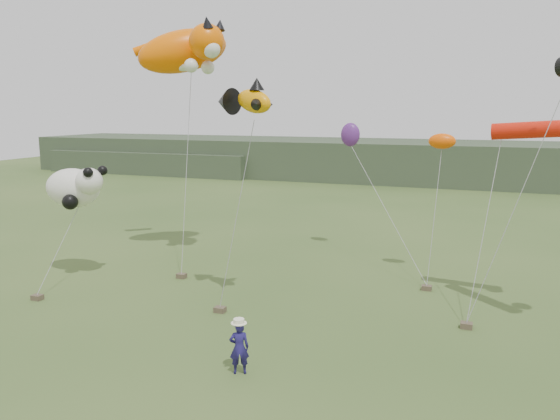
% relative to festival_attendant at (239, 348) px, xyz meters
% --- Properties ---
extents(ground, '(120.00, 120.00, 0.00)m').
position_rel_festival_attendant_xyz_m(ground, '(-0.10, 0.39, -0.75)').
color(ground, '#385123').
rests_on(ground, ground).
extents(headland, '(90.00, 13.00, 4.00)m').
position_rel_festival_attendant_xyz_m(headland, '(-3.21, 45.07, 1.17)').
color(headland, '#2D3D28').
rests_on(headland, ground).
extents(festival_attendant, '(0.65, 0.57, 1.51)m').
position_rel_festival_attendant_xyz_m(festival_attendant, '(0.00, 0.00, 0.00)').
color(festival_attendant, navy).
rests_on(festival_attendant, ground).
extents(sandbag_anchors, '(16.05, 6.80, 0.20)m').
position_rel_festival_attendant_xyz_m(sandbag_anchors, '(-1.71, 5.70, -0.65)').
color(sandbag_anchors, brown).
rests_on(sandbag_anchors, ground).
extents(cat_kite, '(5.66, 4.16, 2.81)m').
position_rel_festival_attendant_xyz_m(cat_kite, '(-7.23, 10.21, 9.23)').
color(cat_kite, '#F86500').
rests_on(cat_kite, ground).
extents(fish_kite, '(2.63, 1.70, 1.32)m').
position_rel_festival_attendant_xyz_m(fish_kite, '(-1.97, 4.82, 6.80)').
color(fish_kite, orange).
rests_on(fish_kite, ground).
extents(panda_kite, '(2.97, 1.92, 1.85)m').
position_rel_festival_attendant_xyz_m(panda_kite, '(-10.36, 5.76, 3.21)').
color(panda_kite, white).
rests_on(panda_kite, ground).
extents(misc_kites, '(5.70, 3.73, 1.18)m').
position_rel_festival_attendant_xyz_m(misc_kites, '(1.46, 12.97, 5.23)').
color(misc_kites, '#FA5402').
rests_on(misc_kites, ground).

